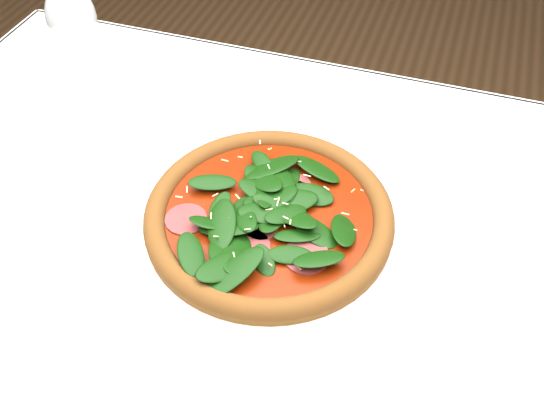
% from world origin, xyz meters
% --- Properties ---
extents(dining_table, '(1.21, 0.81, 0.75)m').
position_xyz_m(dining_table, '(0.00, 0.00, 0.65)').
color(dining_table, white).
rests_on(dining_table, ground).
extents(plate, '(0.37, 0.37, 0.02)m').
position_xyz_m(plate, '(0.02, 0.00, 0.76)').
color(plate, white).
rests_on(plate, dining_table).
extents(pizza, '(0.35, 0.35, 0.04)m').
position_xyz_m(pizza, '(0.02, 0.00, 0.78)').
color(pizza, '#916023').
rests_on(pizza, plate).
extents(wine_glass, '(0.07, 0.07, 0.18)m').
position_xyz_m(wine_glass, '(-0.36, 0.20, 0.88)').
color(wine_glass, silver).
rests_on(wine_glass, dining_table).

